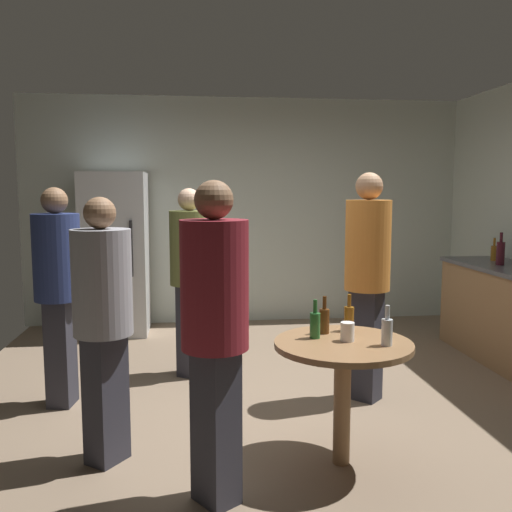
{
  "coord_description": "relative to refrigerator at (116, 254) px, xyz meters",
  "views": [
    {
      "loc": [
        -0.66,
        -4.07,
        1.6
      ],
      "look_at": [
        -0.16,
        0.3,
        1.08
      ],
      "focal_mm": 38.75,
      "sensor_mm": 36.0,
      "label": 1
    }
  ],
  "objects": [
    {
      "name": "person_in_maroon_shirt",
      "position": [
        0.97,
        -3.57,
        0.07
      ],
      "size": [
        0.47,
        0.47,
        1.65
      ],
      "rotation": [
        0.0,
        0.0,
        0.61
      ],
      "color": "#2D2D38",
      "rests_on": "ground_plane"
    },
    {
      "name": "wall_back",
      "position": [
        1.53,
        0.43,
        0.45
      ],
      "size": [
        5.32,
        0.06,
        2.7
      ],
      "primitive_type": "cube",
      "color": "beige",
      "rests_on": "ground_plane"
    },
    {
      "name": "ground_plane",
      "position": [
        1.53,
        -2.2,
        -0.95
      ],
      "size": [
        5.2,
        5.2,
        0.1
      ],
      "primitive_type": "cube",
      "color": "#7A6651"
    },
    {
      "name": "beer_bottle_on_counter",
      "position": [
        3.87,
        -1.07,
        0.08
      ],
      "size": [
        0.06,
        0.06,
        0.23
      ],
      "color": "#8C5919",
      "rests_on": "kitchen_counter"
    },
    {
      "name": "refrigerator",
      "position": [
        0.0,
        0.0,
        0.0
      ],
      "size": [
        0.7,
        0.68,
        1.8
      ],
      "color": "silver",
      "rests_on": "ground_plane"
    },
    {
      "name": "plastic_cup_white",
      "position": [
        1.74,
        -3.23,
        -0.11
      ],
      "size": [
        0.08,
        0.08,
        0.11
      ],
      "primitive_type": "cylinder",
      "color": "white",
      "rests_on": "foreground_table"
    },
    {
      "name": "person_in_navy_shirt",
      "position": [
        -0.13,
        -2.13,
        0.05
      ],
      "size": [
        0.38,
        0.38,
        1.63
      ],
      "rotation": [
        0.0,
        0.0,
        -0.14
      ],
      "color": "#2D2D38",
      "rests_on": "ground_plane"
    },
    {
      "name": "wine_bottle_on_counter",
      "position": [
        3.75,
        -1.39,
        0.12
      ],
      "size": [
        0.08,
        0.08,
        0.31
      ],
      "color": "#3F141E",
      "rests_on": "kitchen_counter"
    },
    {
      "name": "beer_bottle_amber",
      "position": [
        1.82,
        -3.0,
        -0.08
      ],
      "size": [
        0.06,
        0.06,
        0.23
      ],
      "color": "#8C5919",
      "rests_on": "foreground_table"
    },
    {
      "name": "person_in_gray_shirt",
      "position": [
        0.34,
        -3.06,
        0.01
      ],
      "size": [
        0.48,
        0.48,
        1.57
      ],
      "rotation": [
        0.0,
        0.0,
        -0.64
      ],
      "color": "#2D2D38",
      "rests_on": "ground_plane"
    },
    {
      "name": "person_in_orange_shirt",
      "position": [
        2.16,
        -2.27,
        0.12
      ],
      "size": [
        0.48,
        0.48,
        1.73
      ],
      "rotation": [
        0.0,
        0.0,
        -2.36
      ],
      "color": "#2D2D38",
      "rests_on": "ground_plane"
    },
    {
      "name": "person_in_olive_shirt",
      "position": [
        0.83,
        -1.56,
        0.05
      ],
      "size": [
        0.46,
        0.46,
        1.62
      ],
      "rotation": [
        0.0,
        0.0,
        -0.51
      ],
      "color": "#2D2D38",
      "rests_on": "ground_plane"
    },
    {
      "name": "beer_bottle_green",
      "position": [
        1.57,
        -3.15,
        -0.08
      ],
      "size": [
        0.06,
        0.06,
        0.23
      ],
      "color": "#26662D",
      "rests_on": "foreground_table"
    },
    {
      "name": "beer_bottle_brown",
      "position": [
        1.65,
        -3.05,
        -0.08
      ],
      "size": [
        0.06,
        0.06,
        0.23
      ],
      "color": "#593314",
      "rests_on": "foreground_table"
    },
    {
      "name": "beer_bottle_clear",
      "position": [
        1.94,
        -3.35,
        -0.08
      ],
      "size": [
        0.06,
        0.06,
        0.23
      ],
      "color": "silver",
      "rests_on": "foreground_table"
    },
    {
      "name": "foreground_table",
      "position": [
        1.72,
        -3.24,
        -0.27
      ],
      "size": [
        0.8,
        0.8,
        0.73
      ],
      "color": "olive",
      "rests_on": "ground_plane"
    }
  ]
}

